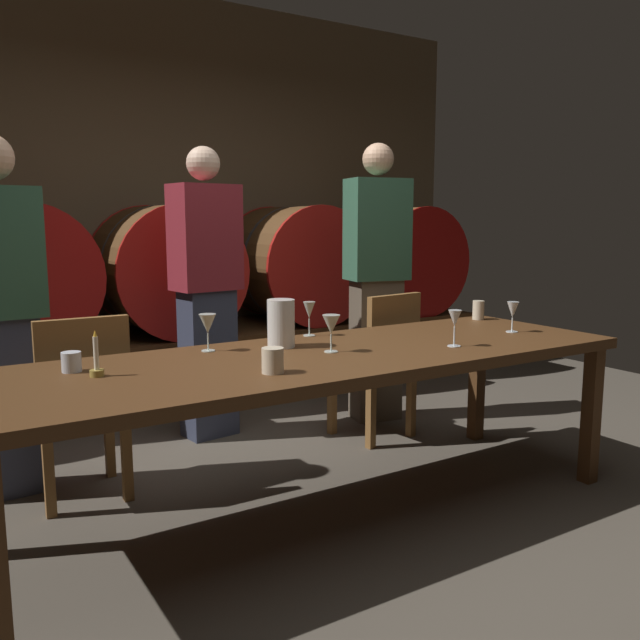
% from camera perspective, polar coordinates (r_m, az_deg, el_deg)
% --- Properties ---
extents(ground_plane, '(7.36, 7.36, 0.00)m').
position_cam_1_polar(ground_plane, '(3.10, 0.80, -16.08)').
color(ground_plane, '#4C443A').
extents(back_wall, '(5.66, 0.24, 2.97)m').
position_cam_1_polar(back_wall, '(5.25, -15.26, 10.38)').
color(back_wall, brown).
rests_on(back_wall, ground).
extents(barrel_shelf, '(5.09, 0.90, 0.51)m').
position_cam_1_polar(barrel_shelf, '(4.84, -12.80, -4.00)').
color(barrel_shelf, '#4C2D16').
rests_on(barrel_shelf, ground).
extents(wine_barrel_left, '(0.91, 0.85, 0.91)m').
position_cam_1_polar(wine_barrel_left, '(4.52, -25.03, 3.54)').
color(wine_barrel_left, brown).
rests_on(wine_barrel_left, barrel_shelf).
extents(wine_barrel_center, '(0.91, 0.85, 0.91)m').
position_cam_1_polar(wine_barrel_center, '(4.73, -13.37, 4.32)').
color(wine_barrel_center, '#513319').
rests_on(wine_barrel_center, barrel_shelf).
extents(wine_barrel_right, '(0.91, 0.85, 0.91)m').
position_cam_1_polar(wine_barrel_right, '(5.16, -2.24, 4.89)').
color(wine_barrel_right, '#513319').
rests_on(wine_barrel_right, barrel_shelf).
extents(wine_barrel_far_right, '(0.91, 0.85, 0.91)m').
position_cam_1_polar(wine_barrel_far_right, '(5.73, 6.67, 5.22)').
color(wine_barrel_far_right, brown).
rests_on(wine_barrel_far_right, barrel_shelf).
extents(dining_table, '(2.83, 0.90, 0.74)m').
position_cam_1_polar(dining_table, '(2.82, 0.14, -4.11)').
color(dining_table, '#4C2D16').
rests_on(dining_table, ground).
extents(chair_left, '(0.41, 0.41, 0.88)m').
position_cam_1_polar(chair_left, '(3.21, -20.13, -6.53)').
color(chair_left, brown).
rests_on(chair_left, ground).
extents(chair_right, '(0.45, 0.45, 0.88)m').
position_cam_1_polar(chair_right, '(3.90, 5.31, -3.37)').
color(chair_right, brown).
rests_on(chair_right, ground).
extents(guest_left, '(0.39, 0.26, 1.69)m').
position_cam_1_polar(guest_left, '(3.38, -26.07, 0.43)').
color(guest_left, '#33384C').
rests_on(guest_left, ground).
extents(guest_center, '(0.41, 0.29, 1.72)m').
position_cam_1_polar(guest_center, '(3.94, -9.87, 2.47)').
color(guest_center, '#33384C').
rests_on(guest_center, ground).
extents(guest_right, '(0.42, 0.31, 1.78)m').
position_cam_1_polar(guest_right, '(4.23, 4.96, 3.43)').
color(guest_right, brown).
rests_on(guest_right, ground).
extents(candle_center, '(0.05, 0.05, 0.17)m').
position_cam_1_polar(candle_center, '(2.52, -18.92, -3.69)').
color(candle_center, olive).
rests_on(candle_center, dining_table).
extents(pitcher, '(0.12, 0.12, 0.22)m').
position_cam_1_polar(pitcher, '(2.93, -3.43, -0.29)').
color(pitcher, white).
rests_on(pitcher, dining_table).
extents(wine_glass_far_left, '(0.08, 0.08, 0.16)m').
position_cam_1_polar(wine_glass_far_left, '(2.87, -9.78, -0.40)').
color(wine_glass_far_left, silver).
rests_on(wine_glass_far_left, dining_table).
extents(wine_glass_left, '(0.08, 0.08, 0.16)m').
position_cam_1_polar(wine_glass_left, '(2.81, 0.98, -0.47)').
color(wine_glass_left, silver).
rests_on(wine_glass_left, dining_table).
extents(wine_glass_center, '(0.06, 0.06, 0.17)m').
position_cam_1_polar(wine_glass_center, '(3.21, -0.95, 0.75)').
color(wine_glass_center, silver).
rests_on(wine_glass_center, dining_table).
extents(wine_glass_right, '(0.06, 0.06, 0.17)m').
position_cam_1_polar(wine_glass_right, '(3.00, 11.68, 0.01)').
color(wine_glass_right, white).
rests_on(wine_glass_right, dining_table).
extents(wine_glass_far_right, '(0.06, 0.06, 0.16)m').
position_cam_1_polar(wine_glass_far_right, '(3.46, 16.47, 0.77)').
color(wine_glass_far_right, white).
rests_on(wine_glass_far_right, dining_table).
extents(cup_left, '(0.07, 0.07, 0.08)m').
position_cam_1_polar(cup_left, '(2.63, -20.88, -3.44)').
color(cup_left, silver).
rests_on(cup_left, dining_table).
extents(cup_center, '(0.08, 0.08, 0.10)m').
position_cam_1_polar(cup_center, '(2.44, -4.15, -3.54)').
color(cup_center, beige).
rests_on(cup_center, dining_table).
extents(cup_right, '(0.07, 0.07, 0.11)m').
position_cam_1_polar(cup_right, '(3.86, 13.65, 0.84)').
color(cup_right, beige).
rests_on(cup_right, dining_table).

